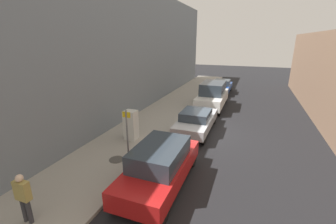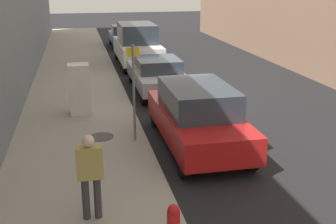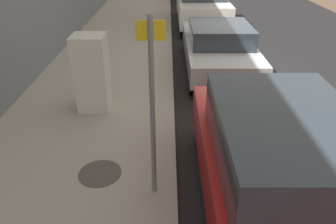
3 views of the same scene
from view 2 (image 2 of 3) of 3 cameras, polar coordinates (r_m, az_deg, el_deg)
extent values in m
plane|color=black|center=(17.36, 0.57, 2.90)|extent=(80.00, 80.00, 0.00)
cube|color=#9E998E|center=(16.94, -12.15, 2.34)|extent=(3.74, 44.00, 0.14)
cube|color=silver|center=(14.13, -11.90, 3.05)|extent=(0.68, 0.63, 1.66)
cube|color=black|center=(14.44, -11.92, 3.37)|extent=(0.01, 0.01, 1.58)
cube|color=yellow|center=(14.41, -12.30, 3.88)|extent=(0.16, 0.01, 0.22)
cube|color=red|center=(14.32, -12.06, 5.43)|extent=(0.61, 0.01, 0.05)
cube|color=red|center=(14.53, -11.84, 2.10)|extent=(0.61, 0.01, 0.05)
cylinder|color=#47443F|center=(12.14, -9.02, -3.33)|extent=(0.70, 0.70, 0.02)
cylinder|color=slate|center=(11.43, -4.64, 2.48)|extent=(0.07, 0.07, 2.66)
cube|color=yellow|center=(11.20, -4.80, 8.09)|extent=(0.36, 0.02, 0.24)
sphere|color=red|center=(7.13, 0.75, -13.14)|extent=(0.20, 0.20, 0.20)
cylinder|color=#333338|center=(8.14, -11.07, -11.46)|extent=(0.14, 0.14, 0.83)
cylinder|color=#333338|center=(8.14, -9.51, -11.36)|extent=(0.14, 0.14, 0.83)
cube|color=#A8934C|center=(7.81, -10.58, -6.76)|extent=(0.48, 0.22, 0.62)
sphere|color=beige|center=(7.65, -10.76, -3.88)|extent=(0.22, 0.22, 0.22)
cube|color=red|center=(11.59, 3.98, -1.40)|extent=(1.93, 4.74, 0.70)
cube|color=#2D3842|center=(11.38, 4.05, 1.92)|extent=(1.70, 2.61, 0.70)
cylinder|color=black|center=(13.18, -1.72, -0.57)|extent=(0.22, 0.64, 0.64)
cylinder|color=black|center=(13.57, 5.25, -0.09)|extent=(0.22, 0.64, 0.64)
cylinder|color=black|center=(9.91, 2.14, -7.03)|extent=(0.22, 0.64, 0.64)
cylinder|color=black|center=(10.42, 11.15, -6.08)|extent=(0.22, 0.64, 0.64)
cube|color=silver|center=(17.14, -1.51, 4.87)|extent=(1.89, 4.61, 0.55)
cube|color=#2D3842|center=(16.81, -1.38, 6.44)|extent=(1.66, 1.94, 0.50)
cylinder|color=black|center=(18.71, -4.94, 5.06)|extent=(0.22, 0.72, 0.72)
cylinder|color=black|center=(18.98, -0.04, 5.31)|extent=(0.22, 0.72, 0.72)
cylinder|color=black|center=(15.45, -3.29, 2.34)|extent=(0.22, 0.72, 0.72)
cylinder|color=black|center=(15.78, 2.57, 2.68)|extent=(0.22, 0.72, 0.72)
cube|color=silver|center=(22.48, -4.19, 8.38)|extent=(2.04, 5.15, 0.85)
cube|color=#2D3842|center=(22.35, -4.25, 10.65)|extent=(1.79, 2.83, 0.95)
cylinder|color=black|center=(24.37, -6.93, 8.02)|extent=(0.22, 0.74, 0.74)
cylinder|color=black|center=(24.59, -2.77, 8.22)|extent=(0.22, 0.74, 0.74)
cylinder|color=black|center=(20.54, -5.85, 6.22)|extent=(0.22, 0.74, 0.74)
cylinder|color=black|center=(20.81, -0.96, 6.46)|extent=(0.22, 0.74, 0.74)
cube|color=#23479E|center=(28.41, -5.96, 10.00)|extent=(1.78, 4.08, 0.55)
cube|color=#2D3842|center=(28.14, -5.94, 11.06)|extent=(1.57, 1.71, 0.55)
cylinder|color=black|center=(29.79, -7.73, 9.76)|extent=(0.22, 0.72, 0.72)
cylinder|color=black|center=(29.94, -4.79, 9.90)|extent=(0.22, 0.72, 0.72)
cylinder|color=black|center=(26.97, -7.21, 8.95)|extent=(0.22, 0.72, 0.72)
cylinder|color=black|center=(27.15, -3.97, 9.10)|extent=(0.22, 0.72, 0.72)
camera|label=1|loc=(7.07, 52.06, 19.80)|focal=24.00mm
camera|label=3|loc=(7.31, 0.79, 10.88)|focal=35.00mm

